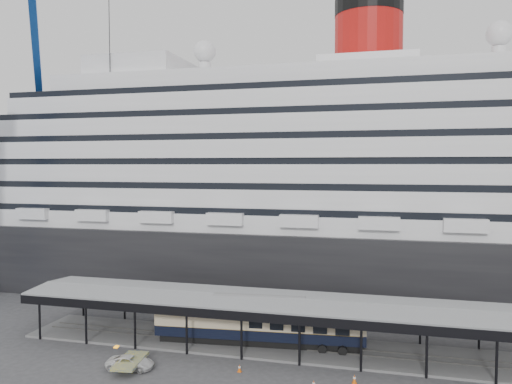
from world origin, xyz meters
TOP-DOWN VIEW (x-y plane):
  - ground at (0.00, 0.00)m, footprint 200.00×200.00m
  - cruise_ship at (0.05, 32.00)m, footprint 130.00×30.00m
  - platform_canopy at (0.00, 5.00)m, footprint 56.00×9.18m
  - port_truck at (-12.36, -3.95)m, footprint 4.66×2.59m
  - pullman_carriage at (-2.14, 5.00)m, footprint 22.36×4.77m
  - traffic_cone_left at (-2.25, -1.99)m, footprint 0.40×0.40m
  - traffic_cone_mid at (4.90, -3.73)m, footprint 0.49×0.49m
  - traffic_cone_right at (8.22, -1.82)m, footprint 0.48×0.48m

SIDE VIEW (x-z plane):
  - ground at x=0.00m, z-range 0.00..0.00m
  - traffic_cone_left at x=-2.25m, z-range 0.00..0.71m
  - traffic_cone_mid at x=4.90m, z-range 0.00..0.74m
  - traffic_cone_right at x=8.22m, z-range 0.00..0.78m
  - port_truck at x=-12.36m, z-range 0.00..1.23m
  - platform_canopy at x=0.00m, z-range -0.29..5.01m
  - pullman_carriage at x=-2.14m, z-range -8.25..13.54m
  - cruise_ship at x=0.05m, z-range -3.60..40.30m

